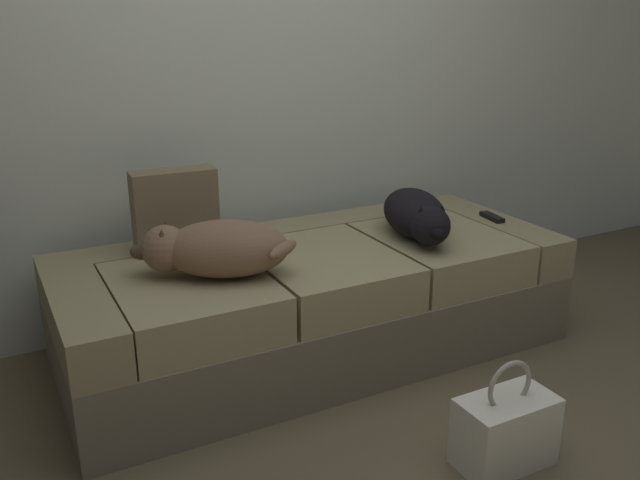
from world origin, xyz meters
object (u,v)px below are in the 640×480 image
at_px(dog_tan, 216,249).
at_px(tv_remote, 492,217).
at_px(throw_pillow, 175,211).
at_px(handbag, 505,430).
at_px(couch, 314,300).
at_px(dog_dark, 417,215).

distance_m(dog_tan, tv_remote, 1.42).
height_order(dog_tan, tv_remote, dog_tan).
distance_m(throw_pillow, handbag, 1.51).
xyz_separation_m(couch, tv_remote, (0.94, -0.03, 0.25)).
height_order(dog_dark, handbag, dog_dark).
height_order(dog_tan, throw_pillow, throw_pillow).
relative_size(couch, tv_remote, 14.14).
distance_m(couch, dog_tan, 0.59).
bearing_deg(dog_dark, couch, 169.76).
bearing_deg(tv_remote, dog_tan, -169.69).
xyz_separation_m(throw_pillow, handbag, (0.70, -1.23, -0.52)).
height_order(dog_dark, throw_pillow, throw_pillow).
xyz_separation_m(couch, dog_dark, (0.46, -0.08, 0.34)).
bearing_deg(handbag, throw_pillow, 119.60).
xyz_separation_m(dog_dark, tv_remote, (0.48, 0.05, -0.09)).
distance_m(dog_dark, handbag, 1.05).
distance_m(couch, throw_pillow, 0.70).
bearing_deg(dog_tan, throw_pillow, 97.48).
relative_size(dog_dark, handbag, 1.54).
bearing_deg(dog_dark, dog_tan, -178.35).
bearing_deg(dog_tan, tv_remote, 3.22).
xyz_separation_m(couch, handbag, (0.19, -0.99, -0.11)).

